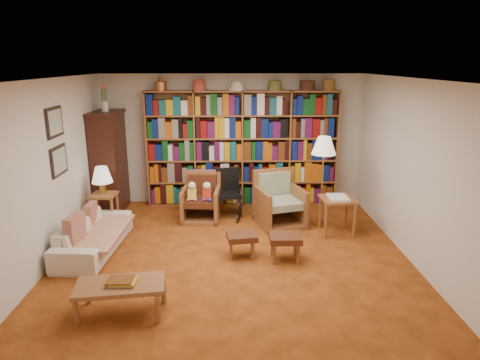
{
  "coord_description": "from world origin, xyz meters",
  "views": [
    {
      "loc": [
        -0.02,
        -5.71,
        2.72
      ],
      "look_at": [
        0.12,
        0.6,
        0.96
      ],
      "focal_mm": 32.0,
      "sensor_mm": 36.0,
      "label": 1
    }
  ],
  "objects_px": {
    "footstool_b": "(285,240)",
    "coffee_table": "(120,287)",
    "wheelchair": "(228,195)",
    "floor_lamp": "(324,149)",
    "footstool_a": "(242,238)",
    "side_table_papers": "(338,204)",
    "sofa": "(94,235)",
    "side_table_lamp": "(104,203)",
    "armchair_sage": "(279,204)",
    "armchair_leather": "(201,200)"
  },
  "relations": [
    {
      "from": "side_table_papers",
      "to": "coffee_table",
      "type": "height_order",
      "value": "side_table_papers"
    },
    {
      "from": "side_table_lamp",
      "to": "floor_lamp",
      "type": "xyz_separation_m",
      "value": [
        3.66,
        0.04,
        0.89
      ]
    },
    {
      "from": "sofa",
      "to": "armchair_sage",
      "type": "distance_m",
      "value": 3.06
    },
    {
      "from": "coffee_table",
      "to": "side_table_papers",
      "type": "bearing_deg",
      "value": 37.52
    },
    {
      "from": "armchair_sage",
      "to": "armchair_leather",
      "type": "bearing_deg",
      "value": 169.52
    },
    {
      "from": "sofa",
      "to": "coffee_table",
      "type": "xyz_separation_m",
      "value": [
        0.8,
        -1.66,
        0.07
      ]
    },
    {
      "from": "side_table_papers",
      "to": "armchair_leather",
      "type": "bearing_deg",
      "value": 162.1
    },
    {
      "from": "footstool_a",
      "to": "side_table_papers",
      "type": "bearing_deg",
      "value": 28.6
    },
    {
      "from": "footstool_a",
      "to": "footstool_b",
      "type": "height_order",
      "value": "footstool_b"
    },
    {
      "from": "footstool_a",
      "to": "side_table_lamp",
      "type": "bearing_deg",
      "value": 152.13
    },
    {
      "from": "sofa",
      "to": "wheelchair",
      "type": "height_order",
      "value": "wheelchair"
    },
    {
      "from": "armchair_sage",
      "to": "side_table_papers",
      "type": "relative_size",
      "value": 1.51
    },
    {
      "from": "floor_lamp",
      "to": "footstool_a",
      "type": "relative_size",
      "value": 3.34
    },
    {
      "from": "wheelchair",
      "to": "footstool_a",
      "type": "distance_m",
      "value": 1.72
    },
    {
      "from": "side_table_lamp",
      "to": "side_table_papers",
      "type": "xyz_separation_m",
      "value": [
        3.85,
        -0.35,
        0.07
      ]
    },
    {
      "from": "armchair_leather",
      "to": "armchair_sage",
      "type": "xyz_separation_m",
      "value": [
        1.36,
        -0.25,
        0.01
      ]
    },
    {
      "from": "coffee_table",
      "to": "armchair_sage",
      "type": "bearing_deg",
      "value": 53.1
    },
    {
      "from": "footstool_b",
      "to": "sofa",
      "type": "bearing_deg",
      "value": 172.41
    },
    {
      "from": "wheelchair",
      "to": "footstool_a",
      "type": "relative_size",
      "value": 1.9
    },
    {
      "from": "sofa",
      "to": "footstool_b",
      "type": "relative_size",
      "value": 3.78
    },
    {
      "from": "floor_lamp",
      "to": "side_table_papers",
      "type": "height_order",
      "value": "floor_lamp"
    },
    {
      "from": "wheelchair",
      "to": "sofa",
      "type": "bearing_deg",
      "value": -143.63
    },
    {
      "from": "floor_lamp",
      "to": "coffee_table",
      "type": "distance_m",
      "value": 3.96
    },
    {
      "from": "armchair_leather",
      "to": "floor_lamp",
      "type": "distance_m",
      "value": 2.31
    },
    {
      "from": "sofa",
      "to": "coffee_table",
      "type": "distance_m",
      "value": 1.84
    },
    {
      "from": "side_table_lamp",
      "to": "side_table_papers",
      "type": "relative_size",
      "value": 0.93
    },
    {
      "from": "footstool_b",
      "to": "coffee_table",
      "type": "xyz_separation_m",
      "value": [
        -1.98,
        -1.28,
        0.01
      ]
    },
    {
      "from": "floor_lamp",
      "to": "footstool_a",
      "type": "height_order",
      "value": "floor_lamp"
    },
    {
      "from": "footstool_b",
      "to": "coffee_table",
      "type": "relative_size",
      "value": 0.44
    },
    {
      "from": "side_table_papers",
      "to": "coffee_table",
      "type": "xyz_separation_m",
      "value": [
        -2.95,
        -2.26,
        -0.18
      ]
    },
    {
      "from": "side_table_lamp",
      "to": "floor_lamp",
      "type": "bearing_deg",
      "value": 0.6
    },
    {
      "from": "sofa",
      "to": "coffee_table",
      "type": "bearing_deg",
      "value": -150.22
    },
    {
      "from": "wheelchair",
      "to": "floor_lamp",
      "type": "bearing_deg",
      "value": -15.96
    },
    {
      "from": "sofa",
      "to": "side_table_papers",
      "type": "xyz_separation_m",
      "value": [
        3.75,
        0.61,
        0.25
      ]
    },
    {
      "from": "wheelchair",
      "to": "coffee_table",
      "type": "distance_m",
      "value": 3.32
    },
    {
      "from": "armchair_sage",
      "to": "coffee_table",
      "type": "relative_size",
      "value": 0.93
    },
    {
      "from": "footstool_a",
      "to": "footstool_b",
      "type": "relative_size",
      "value": 1.03
    },
    {
      "from": "sofa",
      "to": "footstool_b",
      "type": "xyz_separation_m",
      "value": [
        2.79,
        -0.37,
        0.06
      ]
    },
    {
      "from": "side_table_papers",
      "to": "footstool_b",
      "type": "distance_m",
      "value": 1.39
    },
    {
      "from": "armchair_leather",
      "to": "wheelchair",
      "type": "xyz_separation_m",
      "value": [
        0.47,
        0.12,
        0.05
      ]
    },
    {
      "from": "floor_lamp",
      "to": "footstool_a",
      "type": "bearing_deg",
      "value": -138.07
    },
    {
      "from": "armchair_sage",
      "to": "floor_lamp",
      "type": "distance_m",
      "value": 1.2
    },
    {
      "from": "sofa",
      "to": "armchair_sage",
      "type": "relative_size",
      "value": 1.77
    },
    {
      "from": "coffee_table",
      "to": "footstool_a",
      "type": "bearing_deg",
      "value": 45.63
    },
    {
      "from": "armchair_leather",
      "to": "wheelchair",
      "type": "bearing_deg",
      "value": 14.17
    },
    {
      "from": "side_table_papers",
      "to": "footstool_a",
      "type": "height_order",
      "value": "side_table_papers"
    },
    {
      "from": "sofa",
      "to": "side_table_lamp",
      "type": "bearing_deg",
      "value": 9.84
    },
    {
      "from": "wheelchair",
      "to": "footstool_b",
      "type": "xyz_separation_m",
      "value": [
        0.82,
        -1.82,
        -0.09
      ]
    },
    {
      "from": "armchair_leather",
      "to": "coffee_table",
      "type": "bearing_deg",
      "value": -103.13
    },
    {
      "from": "sofa",
      "to": "floor_lamp",
      "type": "bearing_deg",
      "value": -70.56
    }
  ]
}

